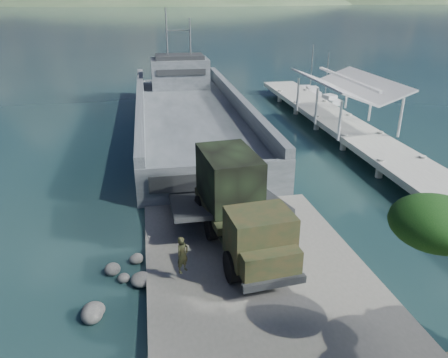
# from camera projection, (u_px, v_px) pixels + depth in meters

# --- Properties ---
(ground) EXTENTS (1400.00, 1400.00, 0.00)m
(ground) POSITION_uv_depth(u_px,v_px,m) (257.00, 277.00, 20.04)
(ground) COLOR #163536
(ground) RESTS_ON ground
(boat_ramp) EXTENTS (10.00, 18.00, 0.50)m
(boat_ramp) POSITION_uv_depth(u_px,v_px,m) (263.00, 286.00, 19.03)
(boat_ramp) COLOR slate
(boat_ramp) RESTS_ON ground
(shoreline_rocks) EXTENTS (3.20, 5.60, 0.90)m
(shoreline_rocks) POSITION_uv_depth(u_px,v_px,m) (120.00, 285.00, 19.48)
(shoreline_rocks) COLOR #545452
(shoreline_rocks) RESTS_ON ground
(distant_headlands) EXTENTS (1000.00, 240.00, 48.00)m
(distant_headlands) POSITION_uv_depth(u_px,v_px,m) (185.00, 4.00, 535.37)
(distant_headlands) COLOR #3C5938
(distant_headlands) RESTS_ON ground
(pier) EXTENTS (6.40, 44.00, 6.10)m
(pier) POSITION_uv_depth(u_px,v_px,m) (348.00, 121.00, 38.53)
(pier) COLOR #9B9A91
(pier) RESTS_ON ground
(landing_craft) EXTENTS (9.98, 38.74, 11.48)m
(landing_craft) POSITION_uv_depth(u_px,v_px,m) (190.00, 120.00, 41.57)
(landing_craft) COLOR #41494C
(landing_craft) RESTS_ON ground
(military_truck) EXTENTS (3.66, 9.16, 4.14)m
(military_truck) POSITION_uv_depth(u_px,v_px,m) (238.00, 203.00, 21.30)
(military_truck) COLOR black
(military_truck) RESTS_ON boat_ramp
(soldier) EXTENTS (0.73, 0.70, 1.68)m
(soldier) POSITION_uv_depth(u_px,v_px,m) (183.00, 262.00, 18.77)
(soldier) COLOR #20301B
(soldier) RESTS_ON boat_ramp
(sailboat_near) EXTENTS (2.54, 5.05, 5.91)m
(sailboat_near) POSITION_uv_depth(u_px,v_px,m) (325.00, 99.00, 52.36)
(sailboat_near) COLOR silver
(sailboat_near) RESTS_ON ground
(sailboat_far) EXTENTS (1.91, 5.32, 6.35)m
(sailboat_far) POSITION_uv_depth(u_px,v_px,m) (310.00, 91.00, 56.51)
(sailboat_far) COLOR silver
(sailboat_far) RESTS_ON ground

